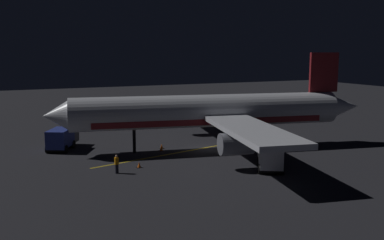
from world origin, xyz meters
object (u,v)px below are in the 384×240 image
airliner (213,112)px  traffic_cone_near_right (161,149)px  baggage_truck (62,139)px  catering_truck (270,156)px  traffic_cone_under_wing (139,165)px  ground_crew_worker (117,164)px  traffic_cone_near_left (162,147)px

airliner → traffic_cone_near_right: 7.18m
baggage_truck → catering_truck: catering_truck is taller
baggage_truck → traffic_cone_under_wing: baggage_truck is taller
traffic_cone_under_wing → airliner: bearing=-67.0°
airliner → catering_truck: size_ratio=6.19×
baggage_truck → traffic_cone_under_wing: bearing=-153.7°
airliner → traffic_cone_under_wing: 11.83m
catering_truck → traffic_cone_near_right: (11.29, 6.83, -1.02)m
traffic_cone_near_right → traffic_cone_under_wing: bearing=142.5°
traffic_cone_under_wing → traffic_cone_near_right: bearing=-37.5°
airliner → baggage_truck: size_ratio=6.35×
baggage_truck → traffic_cone_near_right: (-5.45, -9.99, -0.99)m
catering_truck → traffic_cone_under_wing: bearing=64.0°
ground_crew_worker → traffic_cone_near_right: size_ratio=3.16×
traffic_cone_near_left → traffic_cone_under_wing: bearing=144.3°
catering_truck → traffic_cone_near_right: catering_truck is taller
baggage_truck → traffic_cone_under_wing: size_ratio=10.58×
catering_truck → ground_crew_worker: bearing=72.2°
catering_truck → traffic_cone_near_left: 13.91m
airliner → ground_crew_worker: airliner is taller
airliner → catering_truck: (-9.85, -1.03, -2.96)m
baggage_truck → catering_truck: size_ratio=0.97×
airliner → ground_crew_worker: 14.24m
baggage_truck → traffic_cone_near_left: 11.38m
airliner → traffic_cone_near_right: airliner is taller
baggage_truck → traffic_cone_near_right: size_ratio=10.58×
airliner → ground_crew_worker: bearing=113.1°
baggage_truck → ground_crew_worker: (-12.31, -3.07, -0.35)m
airliner → traffic_cone_near_left: 7.11m
airliner → traffic_cone_under_wing: bearing=113.0°
ground_crew_worker → traffic_cone_under_wing: (1.07, -2.48, -0.64)m
traffic_cone_near_left → traffic_cone_near_right: size_ratio=1.00×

